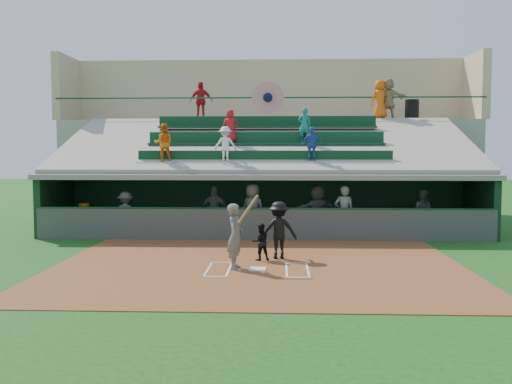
{
  "coord_description": "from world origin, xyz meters",
  "views": [
    {
      "loc": [
        0.56,
        -14.66,
        3.07
      ],
      "look_at": [
        -0.19,
        3.5,
        1.8
      ],
      "focal_mm": 40.0,
      "sensor_mm": 36.0,
      "label": 1
    }
  ],
  "objects_px": {
    "water_cooler": "(84,208)",
    "catcher": "(260,242)",
    "batter_at_plate": "(235,236)",
    "home_plate": "(258,269)",
    "trash_bin": "(412,110)",
    "white_table": "(86,223)"
  },
  "relations": [
    {
      "from": "catcher",
      "to": "white_table",
      "type": "xyz_separation_m",
      "value": [
        -6.78,
        5.16,
        -0.15
      ]
    },
    {
      "from": "home_plate",
      "to": "water_cooler",
      "type": "distance_m",
      "value": 9.48
    },
    {
      "from": "home_plate",
      "to": "trash_bin",
      "type": "distance_m",
      "value": 15.73
    },
    {
      "from": "catcher",
      "to": "trash_bin",
      "type": "relative_size",
      "value": 1.06
    },
    {
      "from": "home_plate",
      "to": "white_table",
      "type": "bearing_deg",
      "value": 136.41
    },
    {
      "from": "water_cooler",
      "to": "catcher",
      "type": "bearing_deg",
      "value": -37.33
    },
    {
      "from": "catcher",
      "to": "batter_at_plate",
      "type": "bearing_deg",
      "value": 46.03
    },
    {
      "from": "water_cooler",
      "to": "trash_bin",
      "type": "bearing_deg",
      "value": 25.97
    },
    {
      "from": "batter_at_plate",
      "to": "white_table",
      "type": "xyz_separation_m",
      "value": [
        -6.17,
        6.35,
        -0.49
      ]
    },
    {
      "from": "batter_at_plate",
      "to": "white_table",
      "type": "bearing_deg",
      "value": 134.16
    },
    {
      "from": "home_plate",
      "to": "trash_bin",
      "type": "xyz_separation_m",
      "value": [
        6.91,
        13.2,
        5.06
      ]
    },
    {
      "from": "white_table",
      "to": "water_cooler",
      "type": "distance_m",
      "value": 0.57
    },
    {
      "from": "white_table",
      "to": "water_cooler",
      "type": "bearing_deg",
      "value": 125.01
    },
    {
      "from": "water_cooler",
      "to": "trash_bin",
      "type": "relative_size",
      "value": 0.41
    },
    {
      "from": "home_plate",
      "to": "catcher",
      "type": "bearing_deg",
      "value": 88.89
    },
    {
      "from": "home_plate",
      "to": "white_table",
      "type": "height_order",
      "value": "white_table"
    },
    {
      "from": "batter_at_plate",
      "to": "water_cooler",
      "type": "relative_size",
      "value": 4.79
    },
    {
      "from": "catcher",
      "to": "water_cooler",
      "type": "relative_size",
      "value": 2.56
    },
    {
      "from": "batter_at_plate",
      "to": "trash_bin",
      "type": "height_order",
      "value": "trash_bin"
    },
    {
      "from": "batter_at_plate",
      "to": "catcher",
      "type": "distance_m",
      "value": 1.38
    },
    {
      "from": "water_cooler",
      "to": "white_table",
      "type": "bearing_deg",
      "value": -42.17
    },
    {
      "from": "white_table",
      "to": "trash_bin",
      "type": "relative_size",
      "value": 0.81
    }
  ]
}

